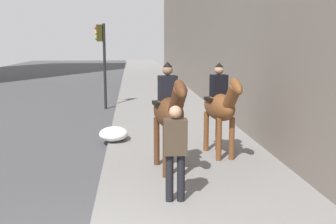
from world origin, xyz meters
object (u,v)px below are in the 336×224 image
Objects in this scene: traffic_light_near_curb at (102,52)px; mounted_horse_near at (169,111)px; pedestrian_greeting at (175,147)px; mounted_horse_far at (220,105)px.

mounted_horse_near is at bearing -167.75° from traffic_light_near_curb.
mounted_horse_near is at bearing 0.63° from pedestrian_greeting.
pedestrian_greeting is (-2.76, 1.39, -0.28)m from mounted_horse_far.
pedestrian_greeting is (-1.67, 0.05, -0.35)m from mounted_horse_near.
pedestrian_greeting is 0.47× the size of traffic_light_near_curb.
mounted_horse_far is at bearing -24.46° from pedestrian_greeting.
pedestrian_greeting is 11.14m from traffic_light_near_curb.
traffic_light_near_curb is (8.12, 3.34, 1.08)m from mounted_horse_far.
mounted_horse_far is at bearing -157.63° from traffic_light_near_curb.
mounted_horse_far is (1.09, -1.34, -0.07)m from mounted_horse_near.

